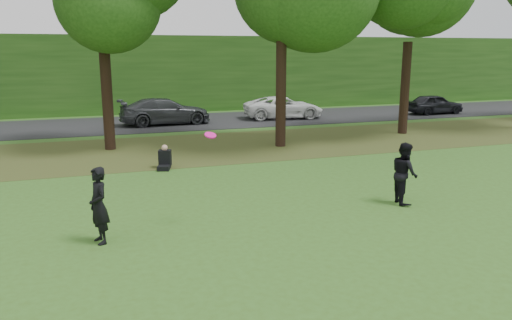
{
  "coord_description": "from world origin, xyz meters",
  "views": [
    {
      "loc": [
        -3.8,
        -7.42,
        4.06
      ],
      "look_at": [
        0.21,
        4.41,
        1.3
      ],
      "focal_mm": 35.0,
      "sensor_mm": 36.0,
      "label": 1
    }
  ],
  "objects_px": {
    "player_right": "(404,173)",
    "frisbee": "(210,135)",
    "player_left": "(99,206)",
    "seated_person": "(165,160)"
  },
  "relations": [
    {
      "from": "player_left",
      "to": "seated_person",
      "type": "relative_size",
      "value": 2.01
    },
    {
      "from": "player_right",
      "to": "player_left",
      "type": "bearing_deg",
      "value": 105.37
    },
    {
      "from": "player_right",
      "to": "frisbee",
      "type": "xyz_separation_m",
      "value": [
        -5.34,
        -0.1,
        1.34
      ]
    },
    {
      "from": "frisbee",
      "to": "seated_person",
      "type": "xyz_separation_m",
      "value": [
        -0.17,
        6.23,
        -1.86
      ]
    },
    {
      "from": "player_left",
      "to": "frisbee",
      "type": "relative_size",
      "value": 4.45
    },
    {
      "from": "player_left",
      "to": "seated_person",
      "type": "bearing_deg",
      "value": 142.11
    },
    {
      "from": "player_left",
      "to": "player_right",
      "type": "distance_m",
      "value": 7.86
    },
    {
      "from": "player_right",
      "to": "frisbee",
      "type": "relative_size",
      "value": 4.46
    },
    {
      "from": "player_right",
      "to": "frisbee",
      "type": "bearing_deg",
      "value": 103.87
    },
    {
      "from": "player_right",
      "to": "frisbee",
      "type": "height_order",
      "value": "frisbee"
    }
  ]
}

